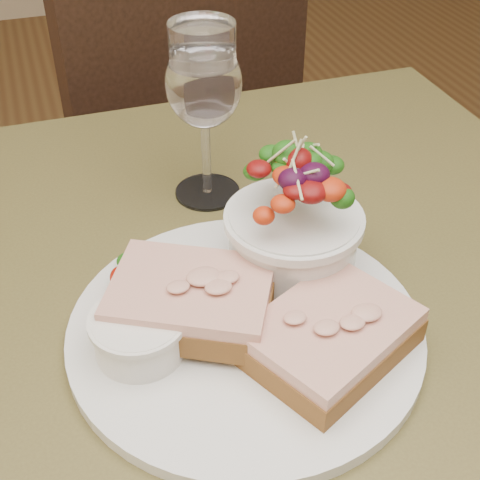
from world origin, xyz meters
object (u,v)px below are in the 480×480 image
object	(u,v)px
salad_bowl	(294,216)
chair_far	(160,234)
cafe_table	(241,376)
dinner_plate	(245,329)
wine_glass	(204,89)
sandwich_front	(330,336)
ramekin	(139,333)
sandwich_back	(191,299)

from	to	relation	value
salad_bowl	chair_far	bearing A→B (deg)	89.93
cafe_table	dinner_plate	size ratio (longest dim) A/B	2.71
wine_glass	chair_far	bearing A→B (deg)	86.31
dinner_plate	sandwich_front	size ratio (longest dim) A/B	1.88
ramekin	wine_glass	world-z (taller)	wine_glass
sandwich_back	salad_bowl	world-z (taller)	salad_bowl
wine_glass	salad_bowl	bearing A→B (deg)	-77.98
dinner_plate	ramekin	size ratio (longest dim) A/B	4.14
ramekin	wine_glass	bearing A→B (deg)	61.39
chair_far	wine_glass	distance (m)	0.79
sandwich_front	salad_bowl	bearing A→B (deg)	58.43
salad_bowl	sandwich_front	bearing A→B (deg)	-94.89
sandwich_back	wine_glass	distance (m)	0.22
sandwich_back	wine_glass	xyz separation A→B (m)	(0.07, 0.20, 0.09)
sandwich_front	dinner_plate	bearing A→B (deg)	111.08
dinner_plate	ramekin	bearing A→B (deg)	-179.25
sandwich_front	salad_bowl	world-z (taller)	salad_bowl
chair_far	sandwich_front	world-z (taller)	chair_far
dinner_plate	cafe_table	bearing A→B (deg)	76.00
dinner_plate	sandwich_front	world-z (taller)	sandwich_front
dinner_plate	wine_glass	distance (m)	0.24
dinner_plate	salad_bowl	distance (m)	0.11
sandwich_back	wine_glass	bearing A→B (deg)	98.49
sandwich_front	chair_far	bearing A→B (deg)	62.63
ramekin	salad_bowl	distance (m)	0.17
chair_far	sandwich_front	xyz separation A→B (m)	(-0.01, -0.80, 0.49)
cafe_table	sandwich_back	world-z (taller)	sandwich_back
cafe_table	sandwich_front	distance (m)	0.16
sandwich_front	wine_glass	bearing A→B (deg)	68.77
cafe_table	ramekin	xyz separation A→B (m)	(-0.10, -0.04, 0.13)
dinner_plate	chair_far	bearing A→B (deg)	85.17
sandwich_front	ramekin	xyz separation A→B (m)	(-0.14, 0.05, 0.00)
sandwich_back	cafe_table	bearing A→B (deg)	52.10
salad_bowl	dinner_plate	bearing A→B (deg)	-139.05
chair_far	wine_glass	xyz separation A→B (m)	(-0.03, -0.54, 0.58)
ramekin	cafe_table	bearing A→B (deg)	22.66
ramekin	sandwich_front	bearing A→B (deg)	-18.56
ramekin	wine_glass	xyz separation A→B (m)	(0.12, 0.21, 0.09)
cafe_table	chair_far	distance (m)	0.79
chair_far	sandwich_back	xyz separation A→B (m)	(-0.10, -0.73, 0.49)
chair_far	sandwich_front	bearing A→B (deg)	72.89
cafe_table	dinner_plate	world-z (taller)	dinner_plate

